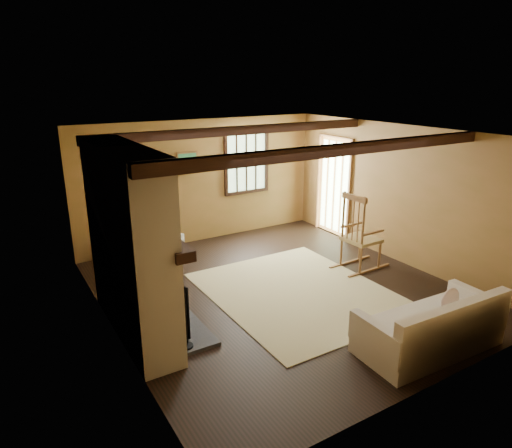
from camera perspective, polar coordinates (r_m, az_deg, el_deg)
ground at (r=7.15m, az=2.96°, el=-8.26°), size 5.50×5.50×0.00m
room_envelope at (r=6.92m, az=3.50°, el=5.22°), size 5.02×5.52×2.44m
fireplace at (r=5.84m, az=-15.27°, el=-3.26°), size 1.02×2.30×2.40m
rug at (r=7.11m, az=5.22°, el=-8.46°), size 2.50×3.00×0.01m
rocking_chair at (r=7.93m, az=12.80°, el=-1.60°), size 0.99×0.57×1.34m
sofa at (r=5.99m, az=21.18°, el=-12.25°), size 1.85×0.88×0.73m
firewood_pile at (r=8.65m, az=-17.08°, el=-3.53°), size 0.59×0.11×0.21m
laundry_basket at (r=8.82m, az=-10.94°, el=-2.32°), size 0.60×0.54×0.30m
basket_pillow at (r=8.74m, az=-11.04°, el=-0.84°), size 0.42×0.37×0.18m
armchair at (r=8.06m, az=-15.15°, el=-3.07°), size 1.08×1.07×0.71m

